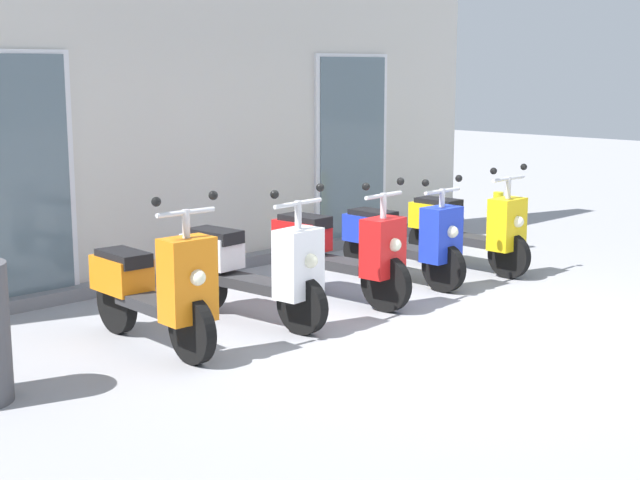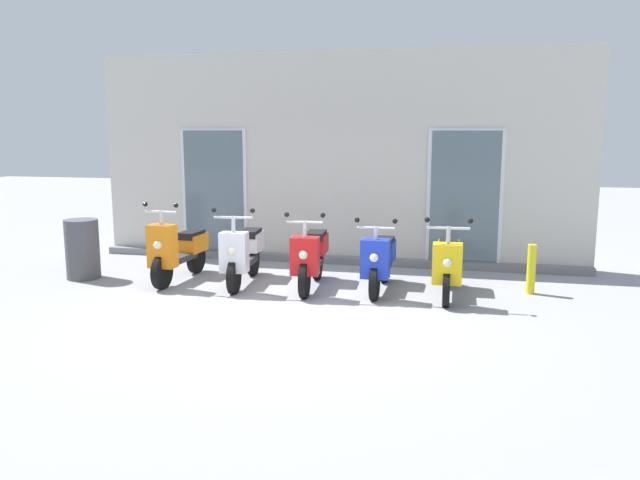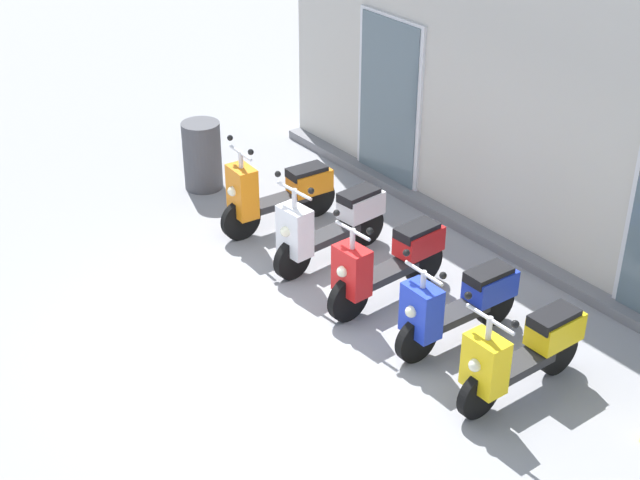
{
  "view_description": "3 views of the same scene",
  "coord_description": "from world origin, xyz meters",
  "px_view_note": "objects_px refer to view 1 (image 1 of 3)",
  "views": [
    {
      "loc": [
        -5.99,
        -4.48,
        2.15
      ],
      "look_at": [
        -0.58,
        1.0,
        0.72
      ],
      "focal_mm": 52.35,
      "sensor_mm": 36.0,
      "label": 1
    },
    {
      "loc": [
        2.17,
        -7.32,
        2.27
      ],
      "look_at": [
        0.28,
        0.94,
        0.8
      ],
      "focal_mm": 35.54,
      "sensor_mm": 36.0,
      "label": 2
    },
    {
      "loc": [
        6.38,
        -4.14,
        5.48
      ],
      "look_at": [
        -0.47,
        0.89,
        0.68
      ],
      "focal_mm": 51.83,
      "sensor_mm": 36.0,
      "label": 3
    }
  ],
  "objects_px": {
    "scooter_white": "(253,267)",
    "scooter_orange": "(153,287)",
    "scooter_yellow": "(468,227)",
    "scooter_red": "(339,250)",
    "curb_bollard": "(497,221)",
    "scooter_blue": "(403,239)"
  },
  "relations": [
    {
      "from": "scooter_red",
      "to": "scooter_yellow",
      "type": "height_order",
      "value": "scooter_red"
    },
    {
      "from": "scooter_blue",
      "to": "scooter_yellow",
      "type": "xyz_separation_m",
      "value": [
        0.95,
        -0.11,
        0.02
      ]
    },
    {
      "from": "scooter_orange",
      "to": "scooter_red",
      "type": "distance_m",
      "value": 2.06
    },
    {
      "from": "scooter_orange",
      "to": "scooter_white",
      "type": "relative_size",
      "value": 0.98
    },
    {
      "from": "scooter_white",
      "to": "scooter_orange",
      "type": "bearing_deg",
      "value": -178.19
    },
    {
      "from": "scooter_orange",
      "to": "scooter_yellow",
      "type": "distance_m",
      "value": 4.0
    },
    {
      "from": "scooter_orange",
      "to": "curb_bollard",
      "type": "distance_m",
      "value": 5.16
    },
    {
      "from": "scooter_blue",
      "to": "curb_bollard",
      "type": "bearing_deg",
      "value": 8.35
    },
    {
      "from": "scooter_red",
      "to": "scooter_yellow",
      "type": "distance_m",
      "value": 1.94
    },
    {
      "from": "scooter_orange",
      "to": "scooter_blue",
      "type": "height_order",
      "value": "scooter_orange"
    },
    {
      "from": "scooter_orange",
      "to": "scooter_blue",
      "type": "bearing_deg",
      "value": 1.8
    },
    {
      "from": "scooter_yellow",
      "to": "curb_bollard",
      "type": "relative_size",
      "value": 2.19
    },
    {
      "from": "scooter_white",
      "to": "scooter_red",
      "type": "distance_m",
      "value": 1.04
    },
    {
      "from": "scooter_yellow",
      "to": "curb_bollard",
      "type": "height_order",
      "value": "scooter_yellow"
    },
    {
      "from": "scooter_orange",
      "to": "scooter_white",
      "type": "xyz_separation_m",
      "value": [
        1.03,
        0.03,
        -0.0
      ]
    },
    {
      "from": "scooter_white",
      "to": "curb_bollard",
      "type": "xyz_separation_m",
      "value": [
        4.11,
        0.37,
        -0.13
      ]
    },
    {
      "from": "scooter_red",
      "to": "scooter_orange",
      "type": "bearing_deg",
      "value": -179.39
    },
    {
      "from": "scooter_red",
      "to": "scooter_blue",
      "type": "bearing_deg",
      "value": 4.27
    },
    {
      "from": "scooter_orange",
      "to": "scooter_blue",
      "type": "xyz_separation_m",
      "value": [
        3.05,
        0.1,
        -0.03
      ]
    },
    {
      "from": "scooter_blue",
      "to": "scooter_white",
      "type": "bearing_deg",
      "value": -178.21
    },
    {
      "from": "scooter_orange",
      "to": "scooter_yellow",
      "type": "relative_size",
      "value": 1.04
    },
    {
      "from": "scooter_red",
      "to": "scooter_blue",
      "type": "xyz_separation_m",
      "value": [
        0.99,
        0.07,
        -0.03
      ]
    }
  ]
}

